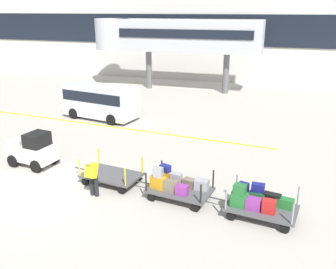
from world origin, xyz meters
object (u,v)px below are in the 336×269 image
object	(u,v)px
baggage_cart_lead	(111,175)
baggage_tug	(33,150)
baggage_handler	(92,175)
shuttle_van	(100,100)
baggage_cart_middle	(177,185)
baggage_cart_tail	(258,202)

from	to	relation	value
baggage_cart_lead	baggage_tug	bearing A→B (deg)	172.63
baggage_tug	baggage_handler	size ratio (longest dim) A/B	1.42
baggage_cart_lead	baggage_handler	distance (m)	1.33
shuttle_van	baggage_tug	bearing A→B (deg)	-84.40
baggage_handler	shuttle_van	size ratio (longest dim) A/B	0.31
baggage_cart_middle	baggage_cart_tail	distance (m)	3.02
baggage_tug	baggage_cart_lead	distance (m)	4.18
baggage_cart_tail	shuttle_van	distance (m)	14.01
baggage_cart_middle	baggage_handler	size ratio (longest dim) A/B	1.96
baggage_tug	baggage_cart_lead	size ratio (longest dim) A/B	0.72
baggage_cart_middle	shuttle_van	xyz separation A→B (m)	(-7.73, 8.60, 0.70)
baggage_cart_lead	baggage_cart_middle	world-z (taller)	baggage_cart_middle
baggage_cart_lead	baggage_handler	world-z (taller)	baggage_handler
baggage_handler	shuttle_van	xyz separation A→B (m)	(-4.73, 9.47, 0.37)
baggage_cart_middle	shuttle_van	size ratio (longest dim) A/B	0.61
shuttle_van	baggage_cart_middle	bearing A→B (deg)	-48.07
baggage_tug	baggage_cart_middle	bearing A→B (deg)	-7.17
baggage_cart_middle	baggage_cart_tail	world-z (taller)	baggage_cart_middle
baggage_cart_lead	shuttle_van	xyz separation A→B (m)	(-4.88, 8.26, 0.89)
baggage_cart_middle	baggage_cart_tail	size ratio (longest dim) A/B	1.00
baggage_tug	baggage_cart_tail	size ratio (longest dim) A/B	0.72
baggage_cart_lead	shuttle_van	distance (m)	9.63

